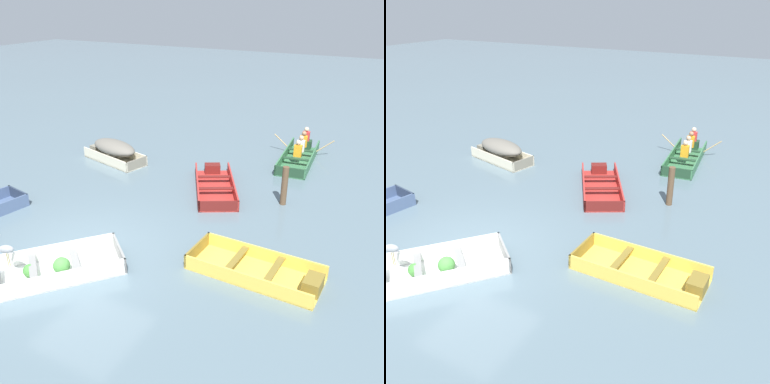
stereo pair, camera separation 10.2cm
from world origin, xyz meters
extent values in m
plane|color=slate|center=(0.00, 0.00, 0.00)|extent=(80.00, 80.00, 0.00)
cube|color=white|center=(0.02, -0.98, 0.02)|extent=(2.89, 3.10, 0.04)
cube|color=white|center=(0.48, -1.36, 0.21)|extent=(1.97, 2.33, 0.41)
cube|color=white|center=(-0.44, -0.59, 0.21)|extent=(1.97, 2.33, 0.41)
cube|color=gray|center=(0.97, 0.15, 0.21)|extent=(0.99, 0.84, 0.41)
cube|color=gray|center=(-0.27, -1.32, 0.31)|extent=(0.98, 0.86, 0.04)
cube|color=gray|center=(0.31, -0.63, 0.31)|extent=(0.98, 0.86, 0.04)
sphere|color=#428438|center=(-0.36, -1.34, 0.19)|extent=(0.30, 0.30, 0.30)
sphere|color=#4C9342|center=(0.17, -0.91, 0.23)|extent=(0.38, 0.38, 0.38)
cube|color=beige|center=(-3.22, 5.45, 0.02)|extent=(2.72, 1.59, 0.04)
cube|color=beige|center=(-3.33, 5.00, 0.19)|extent=(2.49, 0.68, 0.38)
cube|color=beige|center=(-3.10, 5.90, 0.19)|extent=(2.49, 0.68, 0.38)
cube|color=gray|center=(-2.00, 5.14, 0.19)|extent=(0.29, 0.97, 0.38)
cube|color=gray|center=(-4.28, 5.72, 0.21)|extent=(0.46, 0.52, 0.34)
cube|color=gray|center=(-3.59, 5.54, 0.29)|extent=(0.37, 0.90, 0.04)
cube|color=gray|center=(-2.85, 5.35, 0.29)|extent=(0.37, 0.90, 0.04)
ellipsoid|color=#6B665B|center=(-3.22, 5.45, 0.54)|extent=(2.27, 1.43, 0.53)
cube|color=#AD2D28|center=(1.25, 4.84, 0.02)|extent=(2.56, 3.31, 0.04)
cube|color=#AD2D28|center=(0.75, 4.57, 0.17)|extent=(1.57, 2.75, 0.35)
cube|color=#AD2D28|center=(1.74, 5.12, 0.17)|extent=(1.57, 2.75, 0.35)
cube|color=maroon|center=(2.00, 3.50, 0.17)|extent=(1.06, 0.62, 0.35)
cube|color=maroon|center=(0.57, 6.05, 0.19)|extent=(0.64, 0.57, 0.31)
cube|color=maroon|center=(1.02, 5.25, 0.26)|extent=(1.03, 0.67, 0.04)
cube|color=maroon|center=(1.47, 4.44, 0.26)|extent=(1.03, 0.67, 0.04)
cube|color=#273246|center=(-3.67, 1.29, 0.19)|extent=(1.02, 0.23, 0.38)
cube|color=#E5BC47|center=(3.98, 1.13, 0.02)|extent=(3.01, 1.27, 0.04)
cube|color=#E5BC47|center=(4.00, 1.71, 0.18)|extent=(2.98, 0.12, 0.36)
cube|color=#E5BC47|center=(3.97, 0.56, 0.18)|extent=(2.98, 0.12, 0.36)
cube|color=olive|center=(2.52, 1.17, 0.18)|extent=(0.08, 1.20, 0.36)
cube|color=olive|center=(5.29, 1.10, 0.20)|extent=(0.37, 0.55, 0.32)
cube|color=olive|center=(4.43, 1.12, 0.27)|extent=(0.19, 1.10, 0.04)
cube|color=olive|center=(3.54, 1.14, 0.27)|extent=(0.19, 1.10, 0.04)
cube|color=#387047|center=(2.90, 8.66, 0.02)|extent=(1.40, 3.56, 0.04)
cube|color=#387047|center=(2.39, 8.61, 0.19)|extent=(0.38, 3.46, 0.37)
cube|color=#387047|center=(3.41, 8.71, 0.19)|extent=(0.38, 3.46, 0.37)
cube|color=#1E3D27|center=(3.07, 6.95, 0.19)|extent=(1.07, 0.15, 0.37)
cube|color=#1E3D27|center=(2.76, 10.21, 0.21)|extent=(0.52, 0.40, 0.34)
cube|color=#1E3D27|center=(2.85, 9.18, 0.28)|extent=(0.99, 0.25, 0.04)
cube|color=#1E3D27|center=(2.95, 8.14, 0.28)|extent=(0.99, 0.25, 0.04)
cube|color=orange|center=(2.93, 8.35, 0.52)|extent=(0.30, 0.21, 0.44)
sphere|color=beige|center=(2.93, 8.35, 0.84)|extent=(0.18, 0.18, 0.18)
cube|color=white|center=(2.87, 8.96, 0.52)|extent=(0.30, 0.21, 0.44)
sphere|color=tan|center=(2.87, 8.96, 0.84)|extent=(0.18, 0.18, 0.18)
cube|color=orange|center=(2.82, 9.56, 0.52)|extent=(0.30, 0.21, 0.44)
sphere|color=#9E7051|center=(2.82, 9.56, 0.84)|extent=(0.18, 0.18, 0.18)
cube|color=red|center=(2.76, 10.17, 0.52)|extent=(0.30, 0.21, 0.44)
sphere|color=beige|center=(2.76, 10.17, 0.84)|extent=(0.18, 0.18, 0.18)
cylinder|color=tan|center=(1.98, 9.48, 0.42)|extent=(0.64, 0.11, 0.55)
cylinder|color=tan|center=(3.65, 9.64, 0.42)|extent=(0.64, 0.11, 0.55)
cylinder|color=olive|center=(-0.55, -1.69, 0.60)|extent=(0.02, 0.02, 0.35)
cylinder|color=olive|center=(-0.58, -1.63, 0.60)|extent=(0.02, 0.02, 0.35)
ellipsoid|color=#93999E|center=(-0.57, -1.66, 0.86)|extent=(0.35, 0.26, 0.18)
cylinder|color=brown|center=(3.48, 4.88, 0.60)|extent=(0.19, 0.19, 1.20)
camera|label=1|loc=(6.50, -6.56, 5.75)|focal=40.00mm
camera|label=2|loc=(6.59, -6.51, 5.75)|focal=40.00mm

